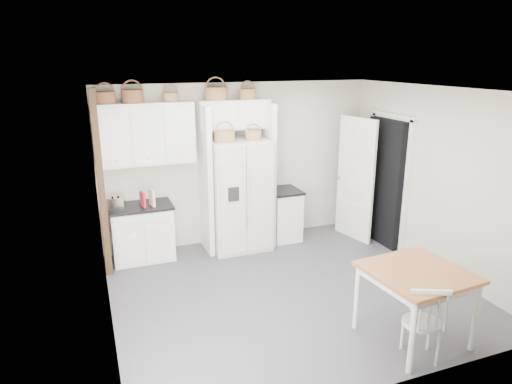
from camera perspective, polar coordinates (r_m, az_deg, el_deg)
name	(u,v)px	position (r m, az deg, el deg)	size (l,w,h in m)	color
floor	(289,290)	(6.21, 4.18, -12.15)	(4.50, 4.50, 0.00)	#494753
ceiling	(294,90)	(5.46, 4.76, 12.55)	(4.50, 4.50, 0.00)	white
wall_back	(240,163)	(7.50, -2.04, 3.60)	(4.50, 4.50, 0.00)	beige
wall_left	(102,218)	(5.20, -18.66, -3.14)	(4.00, 4.00, 0.00)	beige
wall_right	(436,180)	(6.94, 21.55, 1.38)	(4.00, 4.00, 0.00)	beige
refrigerator	(239,195)	(7.21, -2.18, -0.36)	(0.91, 0.73, 1.76)	silver
base_cab_left	(142,234)	(7.13, -14.02, -5.06)	(0.89, 0.56, 0.82)	white
base_cab_right	(284,215)	(7.71, 3.48, -2.93)	(0.47, 0.56, 0.82)	white
dining_table	(414,305)	(5.34, 19.14, -13.20)	(0.98, 0.98, 0.82)	brown
windsor_chair	(422,323)	(5.06, 20.02, -15.09)	(0.39, 0.36, 0.81)	white
counter_left	(140,207)	(6.99, -14.26, -1.78)	(0.93, 0.60, 0.04)	black
counter_right	(284,191)	(7.58, 3.54, 0.15)	(0.51, 0.60, 0.04)	black
toaster	(116,203)	(6.90, -17.12, -1.34)	(0.25, 0.14, 0.17)	silver
cookbook_red	(143,199)	(6.88, -13.97, -0.91)	(0.03, 0.15, 0.22)	#BA1B31
cookbook_cream	(152,198)	(6.89, -12.88, -0.69)	(0.04, 0.17, 0.25)	beige
basket_upper_a	(105,98)	(6.78, -18.30, 11.11)	(0.29, 0.29, 0.16)	brown
basket_upper_b	(133,96)	(6.81, -15.16, 11.47)	(0.31, 0.31, 0.18)	brown
basket_upper_c	(170,97)	(6.89, -10.64, 11.59)	(0.23, 0.23, 0.13)	brown
basket_bridge_a	(216,94)	(7.04, -5.05, 12.15)	(0.34, 0.34, 0.19)	brown
basket_bridge_b	(247,94)	(7.19, -1.09, 12.16)	(0.27, 0.27, 0.16)	brown
basket_fridge_a	(225,136)	(6.83, -3.96, 6.97)	(0.31, 0.31, 0.16)	brown
basket_fridge_b	(253,135)	(6.98, -0.35, 7.09)	(0.25, 0.25, 0.13)	brown
upper_cabinet	(146,134)	(6.89, -13.61, 7.09)	(1.40, 0.34, 0.90)	white
bridge_cabinet	(234,114)	(7.15, -2.82, 9.67)	(1.12, 0.34, 0.45)	white
fridge_panel_left	(206,180)	(7.07, -6.31, 1.46)	(0.08, 0.60, 2.30)	white
fridge_panel_right	(267,175)	(7.38, 1.37, 2.20)	(0.08, 0.60, 2.30)	white
trim_post	(101,186)	(6.49, -18.81, 0.68)	(0.09, 0.09, 2.60)	black
doorway_void	(386,182)	(7.69, 15.91, 1.18)	(0.18, 0.85, 2.05)	black
door_slab	(355,179)	(7.75, 12.31, 1.56)	(0.80, 0.04, 2.05)	white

